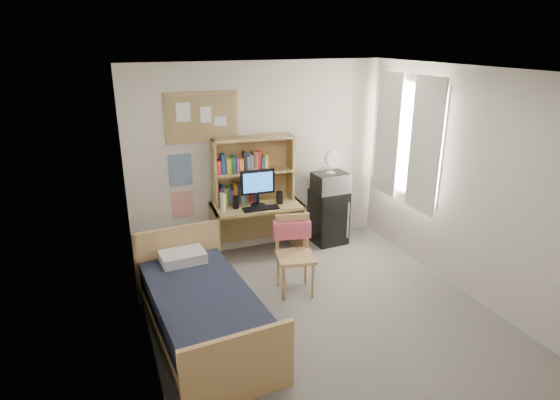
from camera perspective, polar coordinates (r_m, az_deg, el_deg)
name	(u,v)px	position (r m, az deg, el deg)	size (l,w,h in m)	color
floor	(326,321)	(5.23, 5.67, -14.51)	(3.60, 4.20, 0.02)	gray
ceiling	(336,71)	(4.35, 6.84, 15.32)	(3.60, 4.20, 0.02)	silver
wall_back	(260,158)	(6.47, -2.47, 5.09)	(3.60, 0.04, 2.60)	silver
wall_front	(496,322)	(3.13, 24.83, -13.39)	(3.60, 0.04, 2.60)	silver
wall_left	(142,235)	(4.15, -16.43, -4.11)	(0.04, 4.20, 2.60)	silver
wall_right	(474,187)	(5.67, 22.55, 1.49)	(0.04, 4.20, 2.60)	silver
window_unit	(407,140)	(6.44, 15.25, 7.09)	(0.10, 1.40, 1.70)	white
curtain_left	(425,146)	(6.11, 17.24, 6.27)	(0.04, 0.55, 1.70)	white
curtain_right	(388,134)	(6.74, 13.02, 7.81)	(0.04, 0.55, 1.70)	white
bulletin_board	(202,117)	(6.12, -9.51, 9.95)	(0.94, 0.03, 0.64)	#A28655
poster_wave	(180,170)	(6.21, -12.07, 3.58)	(0.30, 0.01, 0.42)	#215787
poster_japan	(183,204)	(6.35, -11.77, -0.49)	(0.28, 0.01, 0.36)	#D34325
desk	(257,230)	(6.43, -2.79, -3.70)	(1.21, 0.60, 0.76)	tan
desk_chair	(295,256)	(5.50, 1.89, -6.87)	(0.47, 0.47, 0.93)	tan
mini_fridge	(328,216)	(6.89, 5.91, -2.01)	(0.46, 0.46, 0.79)	black
bed	(204,316)	(4.86, -9.22, -13.77)	(0.95, 1.90, 0.52)	black
hutch	(253,170)	(6.29, -3.28, 3.71)	(1.09, 0.28, 0.89)	tan
monitor	(258,189)	(6.16, -2.73, 1.40)	(0.46, 0.04, 0.48)	black
keyboard	(261,208)	(6.11, -2.34, -1.04)	(0.48, 0.15, 0.02)	black
speaker_left	(236,202)	(6.14, -5.40, -0.28)	(0.07, 0.07, 0.17)	black
speaker_right	(279,197)	(6.29, -0.08, 0.31)	(0.07, 0.07, 0.17)	black
water_bottle	(223,202)	(6.06, -6.99, -0.26)	(0.07, 0.07, 0.24)	silver
hoodie	(292,229)	(5.57, 1.48, -3.60)	(0.44, 0.13, 0.21)	#F05B74
microwave	(330,182)	(6.70, 6.15, 2.15)	(0.47, 0.36, 0.27)	silver
desk_fan	(331,162)	(6.62, 6.24, 4.60)	(0.25, 0.25, 0.32)	silver
pillow	(183,257)	(5.34, -11.77, -6.79)	(0.48, 0.34, 0.12)	silver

